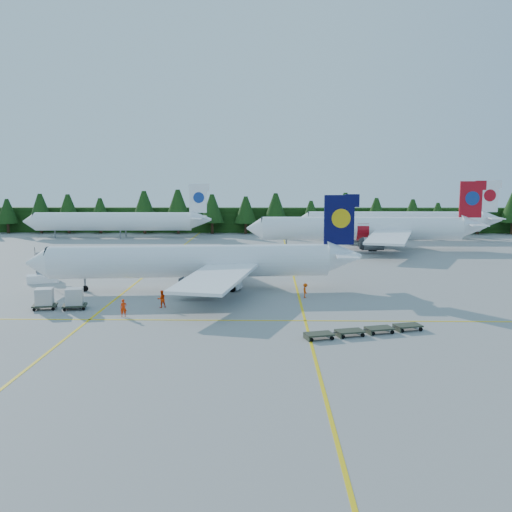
{
  "coord_description": "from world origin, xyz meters",
  "views": [
    {
      "loc": [
        2.54,
        -57.23,
        12.96
      ],
      "look_at": [
        1.08,
        12.54,
        3.5
      ],
      "focal_mm": 40.0,
      "sensor_mm": 36.0,
      "label": 1
    }
  ],
  "objects_px": {
    "airliner_navy": "(185,262)",
    "airliner_red": "(358,229)",
    "airstairs": "(43,276)",
    "service_truck": "(217,278)"
  },
  "relations": [
    {
      "from": "airliner_navy",
      "to": "airstairs",
      "type": "height_order",
      "value": "airliner_navy"
    },
    {
      "from": "service_truck",
      "to": "airliner_navy",
      "type": "bearing_deg",
      "value": -161.44
    },
    {
      "from": "airliner_navy",
      "to": "airliner_red",
      "type": "distance_m",
      "value": 47.67
    },
    {
      "from": "airliner_navy",
      "to": "airliner_red",
      "type": "relative_size",
      "value": 0.88
    },
    {
      "from": "airliner_red",
      "to": "service_truck",
      "type": "xyz_separation_m",
      "value": [
        -22.64,
        -39.42,
        -2.4
      ]
    },
    {
      "from": "airliner_navy",
      "to": "service_truck",
      "type": "bearing_deg",
      "value": 0.25
    },
    {
      "from": "airliner_red",
      "to": "airliner_navy",
      "type": "bearing_deg",
      "value": -123.47
    },
    {
      "from": "service_truck",
      "to": "airstairs",
      "type": "bearing_deg",
      "value": -178.59
    },
    {
      "from": "airliner_red",
      "to": "airstairs",
      "type": "distance_m",
      "value": 57.16
    },
    {
      "from": "airstairs",
      "to": "airliner_red",
      "type": "bearing_deg",
      "value": 16.61
    }
  ]
}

